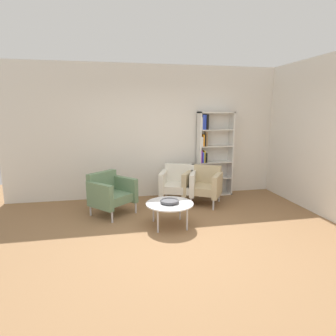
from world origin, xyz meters
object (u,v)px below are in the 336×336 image
object	(u,v)px
armchair_spare_guest	(178,183)
armchair_by_bookshelf	(203,184)
coffee_table_low	(170,205)
decorative_bowl	(170,201)
armchair_corner_red	(110,192)
bookshelf_tall	(211,154)

from	to	relation	value
armchair_spare_guest	armchair_by_bookshelf	distance (m)	0.53
coffee_table_low	armchair_spare_guest	distance (m)	1.35
decorative_bowl	armchair_spare_guest	bearing A→B (deg)	70.49
armchair_spare_guest	armchair_by_bookshelf	xyz separation A→B (m)	(0.48, -0.22, 0.00)
decorative_bowl	armchair_spare_guest	xyz separation A→B (m)	(0.45, 1.27, -0.02)
armchair_spare_guest	coffee_table_low	bearing A→B (deg)	-89.42
coffee_table_low	decorative_bowl	bearing A→B (deg)	180.00
armchair_corner_red	armchair_spare_guest	world-z (taller)	same
coffee_table_low	armchair_by_bookshelf	world-z (taller)	armchair_by_bookshelf
coffee_table_low	armchair_spare_guest	world-z (taller)	armchair_spare_guest
armchair_spare_guest	armchair_corner_red	bearing A→B (deg)	-141.32
armchair_corner_red	bookshelf_tall	bearing A→B (deg)	-21.37
decorative_bowl	armchair_by_bookshelf	size ratio (longest dim) A/B	0.34
coffee_table_low	bookshelf_tall	bearing A→B (deg)	51.69
coffee_table_low	decorative_bowl	distance (m)	0.06
armchair_corner_red	armchair_by_bookshelf	size ratio (longest dim) A/B	1.01
armchair_spare_guest	armchair_by_bookshelf	bearing A→B (deg)	-3.84
decorative_bowl	coffee_table_low	bearing A→B (deg)	0.00
decorative_bowl	armchair_corner_red	xyz separation A→B (m)	(-0.97, 0.79, -0.02)
coffee_table_low	decorative_bowl	size ratio (longest dim) A/B	2.50
coffee_table_low	armchair_by_bookshelf	distance (m)	1.41
bookshelf_tall	coffee_table_low	bearing A→B (deg)	-128.31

